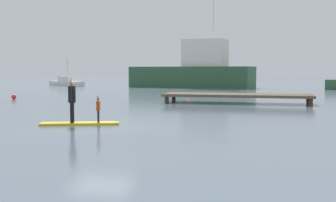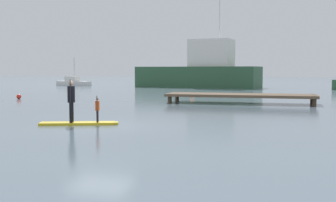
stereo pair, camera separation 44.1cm
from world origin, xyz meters
name	(u,v)px [view 1 (the left image)]	position (x,y,z in m)	size (l,w,h in m)	color
ground_plane	(102,126)	(0.00, 0.00, 0.00)	(240.00, 240.00, 0.00)	slate
paddleboard_near	(80,124)	(-1.03, 0.15, 0.05)	(3.24, 1.67, 0.10)	gold
paddler_adult	(72,99)	(-1.32, 0.04, 1.09)	(0.39, 0.51, 1.79)	black
paddler_child_solo	(98,109)	(-0.31, 0.39, 0.67)	(0.23, 0.36, 1.11)	black
fishing_boat_white_large	(195,72)	(-3.35, 38.23, 2.04)	(16.25, 7.31, 16.89)	#2D5638
motor_boat_small_navy	(66,82)	(-21.82, 39.16, 0.49)	(5.56, 2.62, 3.97)	silver
floating_dock	(237,95)	(4.29, 13.31, 0.54)	(9.98, 2.67, 0.64)	brown
mooring_buoy_near	(188,95)	(-0.37, 19.38, 0.18)	(0.37, 0.37, 0.37)	orange
mooring_buoy_far	(14,97)	(-12.86, 13.20, 0.19)	(0.37, 0.37, 0.37)	red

